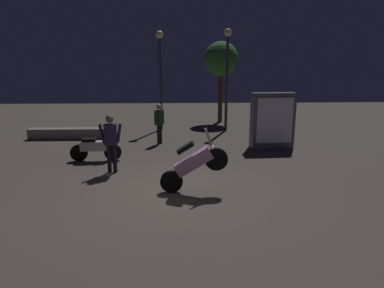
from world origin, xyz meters
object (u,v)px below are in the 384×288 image
(motorcycle_white_parked_left, at_px, (96,148))
(streetlamp_far, at_px, (160,68))
(person_bystander_far, at_px, (111,138))
(kiosk_billboard, at_px, (272,121))
(person_rider_beside, at_px, (159,120))
(motorcycle_pink_foreground, at_px, (193,164))
(streetlamp_near, at_px, (227,67))

(motorcycle_white_parked_left, distance_m, streetlamp_far, 6.32)
(motorcycle_white_parked_left, relative_size, person_bystander_far, 0.97)
(motorcycle_white_parked_left, relative_size, kiosk_billboard, 0.79)
(person_rider_beside, bearing_deg, motorcycle_pink_foreground, -50.25)
(person_bystander_far, distance_m, kiosk_billboard, 6.15)
(person_rider_beside, bearing_deg, streetlamp_near, 69.18)
(streetlamp_far, relative_size, kiosk_billboard, 2.22)
(motorcycle_white_parked_left, xyz_separation_m, person_rider_beside, (1.97, 2.38, 0.52))
(streetlamp_near, bearing_deg, motorcycle_pink_foreground, -103.56)
(person_rider_beside, distance_m, person_bystander_far, 3.82)
(streetlamp_near, bearing_deg, person_rider_beside, -138.61)
(person_rider_beside, relative_size, streetlamp_near, 0.34)
(motorcycle_white_parked_left, xyz_separation_m, streetlamp_far, (1.89, 5.46, 2.55))
(streetlamp_far, bearing_deg, streetlamp_near, -7.01)
(motorcycle_pink_foreground, relative_size, kiosk_billboard, 0.79)
(streetlamp_far, bearing_deg, person_rider_beside, -88.56)
(person_bystander_far, bearing_deg, kiosk_billboard, 109.57)
(motorcycle_white_parked_left, height_order, streetlamp_near, streetlamp_near)
(streetlamp_near, bearing_deg, streetlamp_far, 172.99)
(motorcycle_white_parked_left, bearing_deg, kiosk_billboard, 10.81)
(motorcycle_pink_foreground, xyz_separation_m, motorcycle_white_parked_left, (-3.09, 2.94, -0.31))
(motorcycle_white_parked_left, bearing_deg, motorcycle_pink_foreground, -46.26)
(person_rider_beside, bearing_deg, person_bystander_far, -80.37)
(motorcycle_pink_foreground, distance_m, kiosk_billboard, 5.48)
(motorcycle_white_parked_left, bearing_deg, streetlamp_near, 42.54)
(person_rider_beside, height_order, kiosk_billboard, kiosk_billboard)
(person_rider_beside, xyz_separation_m, person_bystander_far, (-1.19, -3.63, 0.06))
(person_bystander_far, distance_m, streetlamp_far, 7.08)
(motorcycle_white_parked_left, distance_m, kiosk_billboard, 6.49)
(person_bystander_far, relative_size, streetlamp_far, 0.37)
(streetlamp_near, bearing_deg, person_bystander_far, -123.90)
(motorcycle_pink_foreground, distance_m, person_rider_beside, 5.44)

